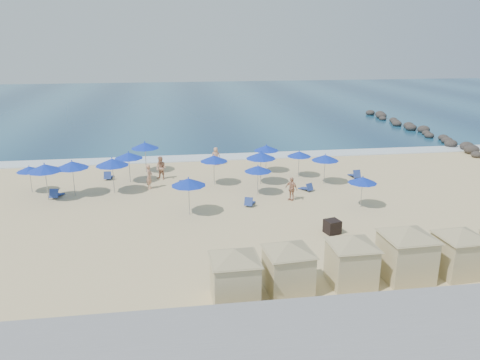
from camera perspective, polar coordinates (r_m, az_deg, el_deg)
The scene contains 35 objects.
ground at distance 30.50m, azimuth 2.54°, elevation -4.31°, with size 160.00×160.00×0.00m, color beige.
ocean at distance 83.80m, azimuth -4.62°, elevation 9.39°, with size 160.00×80.00×0.06m, color navy.
surf_line at distance 45.10m, azimuth -1.16°, elevation 2.85°, with size 160.00×2.50×0.08m, color white.
seawall at distance 18.60m, azimuth 10.76°, elevation -17.46°, with size 160.00×6.10×1.22m.
rock_jetty at distance 61.40m, azimuth 20.58°, elevation 5.88°, with size 2.56×26.66×0.96m.
trash_bin at distance 28.17m, azimuth 11.18°, elevation -5.60°, with size 0.81×0.81×0.81m, color black.
cabana_0 at distance 20.51m, azimuth -0.66°, elevation -10.70°, with size 4.31×4.31×2.70m.
cabana_1 at distance 21.35m, azimuth 5.91°, elevation -9.67°, with size 4.24×4.24×2.67m.
cabana_2 at distance 22.42m, azimuth 13.49°, elevation -8.69°, with size 4.29×4.29×2.69m.
cabana_3 at distance 23.59m, azimuth 19.70°, elevation -7.52°, with size 4.70×4.70×2.95m.
cabana_4 at distance 24.99m, azimuth 25.24°, elevation -7.18°, with size 4.26×4.26×2.68m.
umbrella_0 at distance 35.33m, azimuth -22.71°, elevation 1.39°, with size 2.40×2.40×2.73m.
umbrella_1 at distance 35.60m, azimuth -19.80°, elevation 1.76°, with size 2.36×2.36×2.69m.
umbrella_2 at distance 35.29m, azimuth -15.33°, elevation 2.12°, with size 2.41×2.41×2.74m.
umbrella_3 at distance 30.07m, azimuth -6.30°, elevation -0.23°, with size 2.25×2.25×2.56m.
umbrella_4 at distance 40.40m, azimuth -11.52°, elevation 4.15°, with size 2.35×2.35×2.68m.
umbrella_5 at distance 36.17m, azimuth -3.20°, elevation 2.65°, with size 2.15×2.15×2.45m.
umbrella_6 at distance 33.87m, azimuth 2.20°, elevation 1.40°, with size 2.00×2.00×2.27m.
umbrella_7 at distance 36.28m, azimuth 2.56°, elevation 3.01°, with size 2.34×2.34×2.67m.
umbrella_8 at distance 36.95m, azimuth 10.35°, elevation 2.70°, with size 2.15×2.15×2.44m.
umbrella_9 at distance 39.66m, azimuth 3.23°, elevation 3.92°, with size 2.14×2.14×2.43m.
umbrella_10 at distance 38.54m, azimuth 7.23°, elevation 3.18°, with size 1.98×1.98×2.25m.
umbrella_11 at distance 32.34m, azimuth 14.73°, elevation 0.01°, with size 1.96×1.96×2.23m.
umbrella_12 at distance 37.73m, azimuth -13.43°, elevation 2.94°, with size 2.24×2.24×2.54m.
umbrella_13 at distance 37.69m, azimuth -24.32°, elevation 1.23°, with size 1.83×1.83×2.08m.
beach_chair_0 at distance 36.17m, azimuth -21.51°, elevation -1.61°, with size 0.83×1.48×0.77m.
beach_chair_1 at distance 39.55m, azimuth -15.74°, elevation 0.47°, with size 0.68×1.35×0.72m.
beach_chair_2 at distance 36.15m, azimuth -6.99°, elevation -0.56°, with size 0.62×1.30×0.70m.
beach_chair_3 at distance 32.13m, azimuth 1.16°, elevation -2.71°, with size 0.97×1.37×0.69m.
beach_chair_4 at distance 35.55m, azimuth 8.15°, elevation -0.94°, with size 0.98×1.30×0.65m.
beach_chair_5 at distance 39.62m, azimuth 13.84°, elevation 0.65°, with size 0.67×1.37×0.74m.
beachgoer_0 at distance 36.18m, azimuth -11.00°, elevation 0.43°, with size 0.69×0.45×1.89m, color tan.
beachgoer_1 at distance 38.36m, azimuth -9.61°, elevation 1.45°, with size 0.92×0.72×1.89m, color tan.
beachgoer_2 at distance 33.19m, azimuth 6.28°, elevation -1.06°, with size 0.99×0.41×1.69m, color tan.
beachgoer_3 at distance 42.33m, azimuth -2.96°, elevation 2.94°, with size 0.78×0.51×1.61m, color tan.
Camera 1 is at (-5.47, -27.88, 11.09)m, focal length 35.00 mm.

